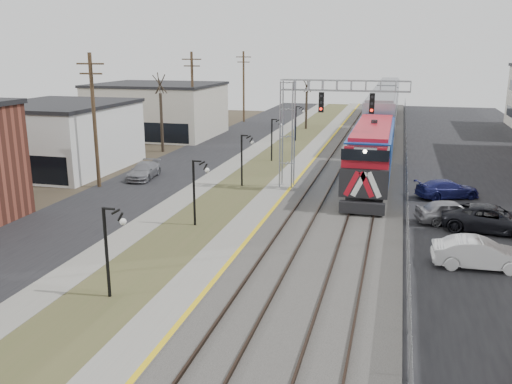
% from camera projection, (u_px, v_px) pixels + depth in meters
% --- Properties ---
extents(street_west, '(7.00, 120.00, 0.04)m').
position_uv_depth(street_west, '(185.00, 163.00, 50.05)').
color(street_west, black).
rests_on(street_west, ground).
extents(sidewalk, '(2.00, 120.00, 0.08)m').
position_uv_depth(sidewalk, '(232.00, 166.00, 48.93)').
color(sidewalk, gray).
rests_on(sidewalk, ground).
extents(grass_median, '(4.00, 120.00, 0.06)m').
position_uv_depth(grass_median, '(264.00, 167.00, 48.19)').
color(grass_median, '#484D29').
rests_on(grass_median, ground).
extents(platform, '(2.00, 120.00, 0.24)m').
position_uv_depth(platform, '(297.00, 168.00, 47.43)').
color(platform, gray).
rests_on(platform, ground).
extents(ballast_bed, '(8.00, 120.00, 0.20)m').
position_uv_depth(ballast_bed, '(355.00, 172.00, 46.20)').
color(ballast_bed, '#595651').
rests_on(ballast_bed, ground).
extents(parking_lot, '(16.00, 120.00, 0.04)m').
position_uv_depth(parking_lot, '(506.00, 181.00, 43.25)').
color(parking_lot, black).
rests_on(parking_lot, ground).
extents(platform_edge, '(0.24, 120.00, 0.01)m').
position_uv_depth(platform_edge, '(307.00, 167.00, 47.18)').
color(platform_edge, gold).
rests_on(platform_edge, platform).
extents(track_near, '(1.58, 120.00, 0.15)m').
position_uv_depth(track_near, '(331.00, 168.00, 46.65)').
color(track_near, '#2D2119').
rests_on(track_near, ballast_bed).
extents(track_far, '(1.58, 120.00, 0.15)m').
position_uv_depth(track_far, '(373.00, 171.00, 45.78)').
color(track_far, '#2D2119').
rests_on(track_far, ballast_bed).
extents(train, '(3.00, 63.05, 5.33)m').
position_uv_depth(train, '(383.00, 114.00, 63.71)').
color(train, '#1342A1').
rests_on(train, ground).
extents(signal_gantry, '(9.00, 1.07, 8.15)m').
position_uv_depth(signal_gantry, '(311.00, 116.00, 38.94)').
color(signal_gantry, gray).
rests_on(signal_gantry, ground).
extents(lampposts, '(0.14, 62.14, 4.00)m').
position_uv_depth(lampposts, '(196.00, 192.00, 32.06)').
color(lampposts, black).
rests_on(lampposts, ground).
extents(utility_poles, '(0.28, 80.28, 10.00)m').
position_uv_depth(utility_poles, '(95.00, 122.00, 40.18)').
color(utility_poles, '#4C3823').
rests_on(utility_poles, ground).
extents(fence, '(0.04, 120.00, 1.60)m').
position_uv_depth(fence, '(406.00, 166.00, 44.98)').
color(fence, gray).
rests_on(fence, ground).
extents(buildings_west, '(14.00, 67.00, 7.00)m').
position_uv_depth(buildings_west, '(15.00, 146.00, 41.55)').
color(buildings_west, beige).
rests_on(buildings_west, ground).
extents(bare_trees, '(12.30, 42.30, 5.95)m').
position_uv_depth(bare_trees, '(188.00, 128.00, 53.31)').
color(bare_trees, '#382D23').
rests_on(bare_trees, ground).
extents(car_lot_b, '(4.46, 1.69, 1.45)m').
position_uv_depth(car_lot_b, '(480.00, 254.00, 25.83)').
color(car_lot_b, white).
rests_on(car_lot_b, ground).
extents(car_lot_c, '(5.73, 3.20, 1.52)m').
position_uv_depth(car_lot_c, '(492.00, 219.00, 31.04)').
color(car_lot_c, black).
rests_on(car_lot_c, ground).
extents(car_lot_d, '(4.80, 3.51, 1.29)m').
position_uv_depth(car_lot_d, '(447.00, 190.00, 38.12)').
color(car_lot_d, navy).
rests_on(car_lot_d, ground).
extents(car_lot_e, '(4.49, 2.87, 1.42)m').
position_uv_depth(car_lot_e, '(451.00, 212.00, 32.53)').
color(car_lot_e, gray).
rests_on(car_lot_e, ground).
extents(car_street_b, '(2.29, 4.59, 1.28)m').
position_uv_depth(car_street_b, '(144.00, 171.00, 43.94)').
color(car_street_b, gray).
rests_on(car_street_b, ground).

